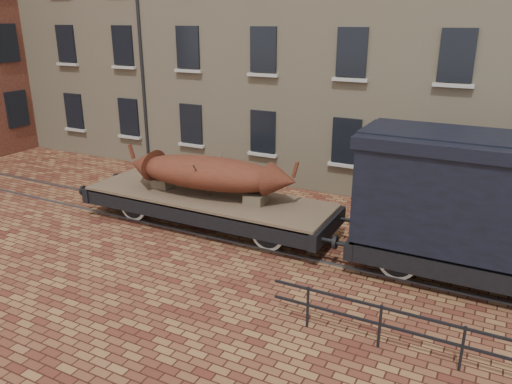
% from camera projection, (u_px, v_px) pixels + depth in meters
% --- Properties ---
extents(ground, '(90.00, 90.00, 0.00)m').
position_uv_depth(ground, '(263.00, 238.00, 15.66)').
color(ground, '#4D2118').
extents(warehouse_cream, '(40.00, 10.19, 14.00)m').
position_uv_depth(warehouse_cream, '(438.00, 6.00, 20.44)').
color(warehouse_cream, tan).
rests_on(warehouse_cream, ground).
extents(rail_track, '(30.00, 1.52, 0.06)m').
position_uv_depth(rail_track, '(263.00, 237.00, 15.65)').
color(rail_track, '#59595E').
rests_on(rail_track, ground).
extents(flatcar_wagon, '(9.38, 2.54, 1.42)m').
position_uv_depth(flatcar_wagon, '(207.00, 201.00, 16.26)').
color(flatcar_wagon, brown).
rests_on(flatcar_wagon, ground).
extents(iron_boat, '(5.94, 2.14, 1.45)m').
position_uv_depth(iron_boat, '(209.00, 173.00, 15.89)').
color(iron_boat, '#5D2315').
rests_on(iron_boat, flatcar_wagon).
extents(goods_van, '(7.50, 2.73, 3.88)m').
position_uv_depth(goods_van, '(496.00, 197.00, 12.11)').
color(goods_van, black).
rests_on(goods_van, ground).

